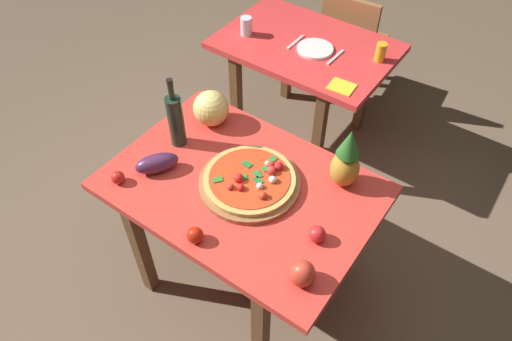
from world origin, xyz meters
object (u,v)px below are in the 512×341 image
Objects in this scene: tomato_at_corner at (118,177)px; knife_utensil at (335,57)px; fork_utensil at (295,42)px; background_table at (305,59)px; eggplant at (157,163)px; display_table at (242,198)px; napkin_folded at (342,87)px; wine_bottle at (176,120)px; melon at (211,108)px; pizza at (251,179)px; dinner_plate at (315,49)px; pineapple_left at (346,161)px; tomato_beside_pepper at (317,234)px; bell_pepper at (302,273)px; drinking_glass_water at (246,26)px; pizza_board at (250,183)px; dining_chair at (351,41)px; drinking_glass_juice at (381,52)px.

tomato_at_corner is 0.34× the size of knife_utensil.
tomato_at_corner reaches higher than fork_utensil.
eggplant reaches higher than background_table.
napkin_folded is (0.02, 0.90, 0.10)m from display_table.
background_table is 0.13m from fork_utensil.
melon is (0.04, 0.21, -0.05)m from wine_bottle.
display_table is at bearing -91.57° from napkin_folded.
dinner_plate is (-0.32, 1.10, -0.03)m from pizza.
pineapple_left reaches higher than fork_utensil.
fork_utensil is (-0.46, 1.10, -0.04)m from pizza.
pineapple_left is at bearing 100.59° from tomato_beside_pepper.
bell_pepper is 0.85m from eggplant.
napkin_folded is at bearing 62.67° from wine_bottle.
background_table is 1.14m from wine_bottle.
tomato_at_corner is 1.36m from drinking_glass_water.
bell_pepper is (0.11, -0.53, -0.09)m from pineapple_left.
drinking_glass_water reaches higher than pizza_board.
eggplant is (-0.05, -1.89, 0.31)m from dining_chair.
knife_utensil is at bearing -7.47° from background_table.
pizza_board is at bearing -89.71° from napkin_folded.
pizza is at bearing -66.83° from fork_utensil.
drinking_glass_juice reaches higher than background_table.
dining_chair reaches higher than fork_utensil.
drinking_glass_water is (-1.15, 1.08, 0.02)m from tomato_beside_pepper.
drinking_glass_juice reaches higher than pizza_board.
wine_bottle is at bearing -102.30° from knife_utensil.
napkin_folded is at bearing 57.87° from melon.
dining_chair is 0.70m from knife_utensil.
pineapple_left is at bearing -57.38° from knife_utensil.
display_table is 6.67× the size of melon.
dinner_plate is at bearing 0.67° from fork_utensil.
napkin_folded is (0.31, -0.23, -0.01)m from dinner_plate.
melon is (-0.41, 0.23, 0.08)m from pizza_board.
melon reaches higher than dinner_plate.
napkin_folded is at bearing 69.36° from eggplant.
fork_utensil is at bearing 112.50° from pizza.
wine_bottle is 0.22m from eggplant.
display_table is 1.41× the size of dining_chair.
melon is 1.00× the size of knife_utensil.
display_table is 10.88× the size of bell_pepper.
dining_chair is 0.95m from napkin_folded.
dining_chair is 0.68m from dinner_plate.
fork_utensil is (-0.85, 1.18, -0.03)m from tomato_beside_pepper.
pizza reaches higher than display_table.
fork_utensil is at bearing 92.94° from melon.
drinking_glass_juice is 0.36m from napkin_folded.
drinking_glass_juice is at bearing 15.57° from drinking_glass_water.
eggplant is 1.27m from fork_utensil.
melon is at bearing 149.05° from bell_pepper.
drinking_glass_juice is (-0.34, 1.31, 0.02)m from tomato_beside_pepper.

